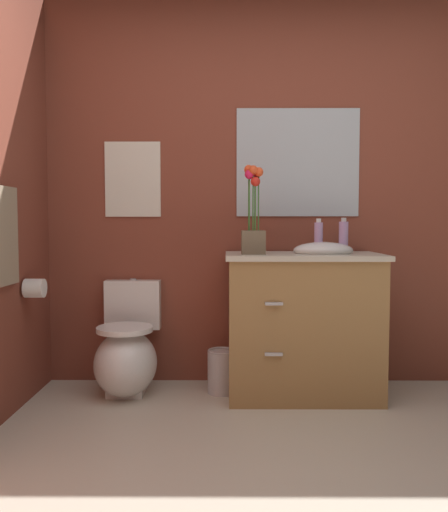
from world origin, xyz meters
name	(u,v)px	position (x,y,z in m)	size (l,w,h in m)	color
wall_back	(306,194)	(0.20, 1.76, 1.25)	(4.68, 0.05, 2.50)	brown
toilet	(127,354)	(-0.94, 1.46, 0.24)	(0.38, 0.59, 0.69)	white
vanity_cabinet	(303,323)	(0.14, 1.44, 0.45)	(0.94, 0.56, 1.05)	#9E7242
flower_vase	(253,221)	(-0.17, 1.37, 1.07)	(0.14, 0.14, 0.53)	brown
soap_bottle	(343,237)	(0.39, 1.49, 0.97)	(0.06, 0.06, 0.22)	#B28CBF
lotion_bottle	(318,237)	(0.24, 1.46, 0.97)	(0.05, 0.05, 0.21)	#B28CBF
trash_bin	(222,371)	(-0.35, 1.47, 0.14)	(0.18, 0.18, 0.27)	#B7B7BC
wall_poster	(133,179)	(-0.94, 1.73, 1.34)	(0.36, 0.01, 0.49)	silver
wall_mirror	(298,163)	(0.14, 1.73, 1.45)	(0.80, 0.01, 0.70)	#B2BCC6
hanging_towel	(5,236)	(-1.49, 1.00, 0.99)	(0.03, 0.28, 0.52)	gray
toilet_paper_roll	(35,288)	(-1.43, 1.27, 0.68)	(0.11, 0.11, 0.11)	white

